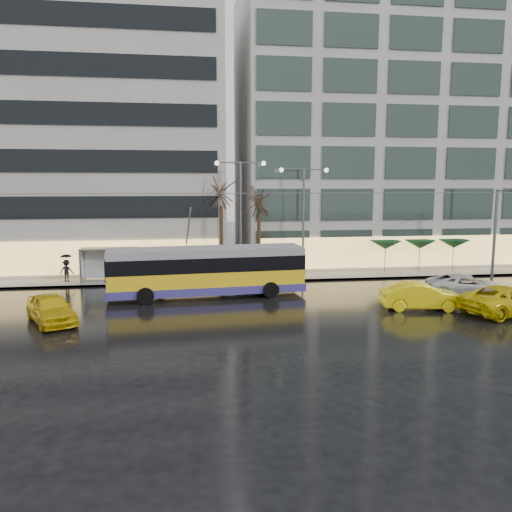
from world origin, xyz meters
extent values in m
plane|color=black|center=(0.00, 0.00, 0.00)|extent=(140.00, 140.00, 0.00)
cube|color=gray|center=(2.00, 14.00, 0.07)|extent=(80.00, 10.00, 0.15)
cube|color=slate|center=(2.00, 9.05, 0.07)|extent=(80.00, 0.10, 0.15)
cube|color=#9C9995|center=(-16.00, 19.00, 11.15)|extent=(34.00, 14.00, 22.00)
cube|color=#9C9995|center=(19.00, 19.00, 12.65)|extent=(32.00, 14.00, 25.00)
cube|color=yellow|center=(-0.91, 4.81, 1.11)|extent=(12.90, 3.70, 1.59)
cube|color=#3C3584|center=(-0.91, 4.81, 0.58)|extent=(12.95, 3.74, 0.53)
cube|color=black|center=(-0.91, 4.81, 2.28)|extent=(12.93, 3.72, 0.95)
cube|color=gray|center=(-0.91, 4.81, 3.02)|extent=(12.90, 3.70, 0.53)
cube|color=black|center=(5.47, 5.34, 2.12)|extent=(0.27, 2.44, 1.38)
cube|color=black|center=(-7.28, 4.28, 2.12)|extent=(0.27, 2.44, 1.38)
cylinder|color=black|center=(3.00, 6.46, 0.53)|extent=(1.09, 0.46, 1.06)
cylinder|color=black|center=(3.22, 3.82, 0.53)|extent=(1.09, 0.46, 1.06)
cylinder|color=black|center=(-5.03, 5.80, 0.53)|extent=(1.09, 0.46, 1.06)
cylinder|color=black|center=(-4.81, 3.15, 0.53)|extent=(1.09, 0.46, 1.06)
cylinder|color=#595B60|center=(-2.05, 5.73, 4.56)|extent=(0.39, 3.94, 2.79)
cylinder|color=#595B60|center=(-2.09, 6.25, 4.56)|extent=(0.39, 3.94, 2.79)
cylinder|color=#595B60|center=(22.00, 8.50, 3.50)|extent=(0.24, 0.24, 7.00)
cylinder|color=#595B60|center=(1.00, 5.75, 6.80)|extent=(42.00, 0.04, 0.04)
cylinder|color=#595B60|center=(1.00, 6.25, 6.80)|extent=(42.00, 0.04, 0.04)
cube|color=#595B60|center=(-8.00, 10.50, 2.60)|extent=(4.20, 1.60, 0.12)
cube|color=silver|center=(-8.00, 11.20, 1.35)|extent=(4.00, 0.05, 2.20)
cube|color=white|center=(-10.05, 10.50, 1.35)|extent=(0.10, 1.40, 2.20)
cylinder|color=#595B60|center=(-10.00, 9.80, 1.35)|extent=(0.10, 0.10, 2.40)
cylinder|color=#595B60|center=(-10.00, 11.20, 1.35)|extent=(0.10, 0.10, 2.40)
cylinder|color=#595B60|center=(-6.00, 9.80, 1.35)|extent=(0.10, 0.10, 2.40)
cylinder|color=#595B60|center=(-6.00, 11.20, 1.35)|extent=(0.10, 0.10, 2.40)
cylinder|color=#595B60|center=(2.00, 10.80, 4.65)|extent=(0.18, 0.18, 9.00)
cylinder|color=#595B60|center=(1.10, 10.80, 9.05)|extent=(1.80, 0.10, 0.10)
cylinder|color=#595B60|center=(2.90, 10.80, 9.05)|extent=(1.80, 0.10, 0.10)
sphere|color=#FFF2CC|center=(0.20, 10.80, 9.00)|extent=(0.36, 0.36, 0.36)
sphere|color=#FFF2CC|center=(3.80, 10.80, 9.00)|extent=(0.36, 0.36, 0.36)
cylinder|color=#595B60|center=(7.00, 10.80, 4.40)|extent=(0.18, 0.18, 8.50)
cylinder|color=#595B60|center=(6.10, 10.80, 8.55)|extent=(1.80, 0.10, 0.10)
cylinder|color=#595B60|center=(7.90, 10.80, 8.55)|extent=(1.80, 0.10, 0.10)
sphere|color=#FFF2CC|center=(5.20, 10.80, 8.50)|extent=(0.36, 0.36, 0.36)
sphere|color=#FFF2CC|center=(8.80, 10.80, 8.50)|extent=(0.36, 0.36, 0.36)
cylinder|color=black|center=(0.50, 11.00, 2.95)|extent=(0.28, 0.28, 5.60)
cylinder|color=black|center=(3.50, 11.20, 2.60)|extent=(0.28, 0.28, 4.90)
cylinder|color=#595B60|center=(14.00, 11.00, 1.25)|extent=(0.06, 0.06, 2.20)
cone|color=#103D1E|center=(14.00, 11.00, 2.45)|extent=(2.50, 2.50, 0.70)
cylinder|color=#595B60|center=(17.00, 11.00, 1.25)|extent=(0.06, 0.06, 2.20)
cone|color=#103D1E|center=(17.00, 11.00, 2.45)|extent=(2.50, 2.50, 0.70)
cylinder|color=#595B60|center=(20.00, 11.00, 1.25)|extent=(0.06, 0.06, 2.20)
cone|color=#103D1E|center=(20.00, 11.00, 2.45)|extent=(2.50, 2.50, 0.70)
imported|color=gold|center=(-9.51, -0.42, 0.80)|extent=(3.86, 5.03, 1.60)
imported|color=yellow|center=(11.62, -0.37, 0.80)|extent=(5.07, 2.50, 1.60)
imported|color=yellow|center=(16.11, -1.98, 0.82)|extent=(6.40, 4.28, 1.63)
imported|color=silver|center=(16.28, 2.50, 0.72)|extent=(5.63, 3.66, 1.44)
imported|color=black|center=(-4.29, 10.48, 1.03)|extent=(0.73, 0.58, 1.76)
imported|color=#F8528E|center=(-4.29, 10.48, 1.90)|extent=(1.19, 1.20, 0.88)
imported|color=black|center=(-4.53, 11.96, 1.07)|extent=(1.01, 0.85, 1.85)
imported|color=black|center=(-11.18, 10.66, 0.98)|extent=(1.14, 0.74, 1.66)
imported|color=black|center=(-11.18, 10.66, 1.90)|extent=(0.91, 0.91, 0.72)
camera|label=1|loc=(-2.16, -27.84, 7.46)|focal=35.00mm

